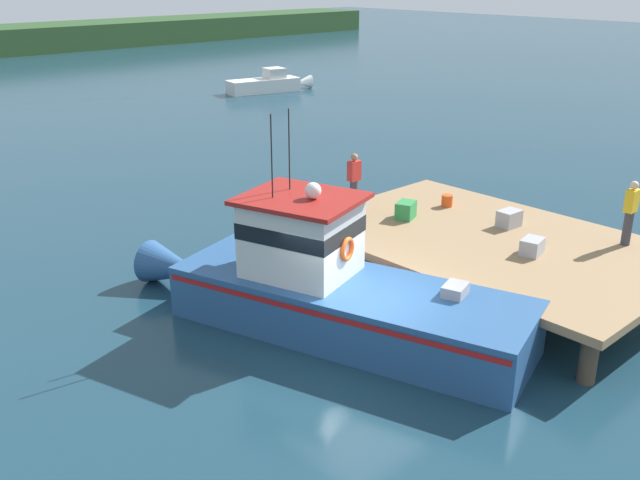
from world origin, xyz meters
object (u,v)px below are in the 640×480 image
(deckhand_further_back, at_px, (354,180))
(moored_boat_far_right, at_px, (269,84))
(deckhand_by_the_boat, at_px, (630,212))
(crate_single_far, at_px, (406,210))
(bait_bucket, at_px, (447,201))
(main_fishing_boat, at_px, (326,287))
(crate_stack_mid_dock, at_px, (509,219))
(crate_single_by_cleat, at_px, (532,246))

(deckhand_further_back, height_order, moored_boat_far_right, deckhand_further_back)
(deckhand_by_the_boat, distance_m, moored_boat_far_right, 32.51)
(deckhand_further_back, bearing_deg, crate_single_far, -70.82)
(crate_single_far, bearing_deg, bait_bucket, -4.54)
(deckhand_further_back, relative_size, moored_boat_far_right, 0.27)
(main_fishing_boat, relative_size, crate_single_far, 16.49)
(bait_bucket, bearing_deg, crate_stack_mid_dock, -94.58)
(deckhand_by_the_boat, bearing_deg, deckhand_further_back, 114.65)
(main_fishing_boat, height_order, crate_single_far, main_fishing_boat)
(moored_boat_far_right, bearing_deg, crate_single_far, -121.82)
(crate_single_far, bearing_deg, deckhand_by_the_boat, -63.81)
(deckhand_by_the_boat, bearing_deg, bait_bucket, 99.36)
(crate_stack_mid_dock, bearing_deg, deckhand_further_back, 117.88)
(bait_bucket, bearing_deg, crate_single_far, 175.46)
(moored_boat_far_right, bearing_deg, deckhand_further_back, -124.30)
(deckhand_further_back, bearing_deg, crate_single_by_cleat, -82.16)
(deckhand_further_back, xyz_separation_m, moored_boat_far_right, (15.89, 23.30, -1.54))
(bait_bucket, distance_m, deckhand_by_the_boat, 4.99)
(crate_single_far, height_order, deckhand_further_back, deckhand_further_back)
(deckhand_further_back, distance_m, moored_boat_far_right, 28.24)
(main_fishing_boat, distance_m, bait_bucket, 6.19)
(crate_stack_mid_dock, distance_m, moored_boat_far_right, 30.45)
(main_fishing_boat, relative_size, crate_stack_mid_dock, 16.49)
(crate_stack_mid_dock, xyz_separation_m, deckhand_further_back, (-2.00, 3.79, 0.64))
(main_fishing_boat, height_order, deckhand_further_back, main_fishing_boat)
(main_fishing_boat, xyz_separation_m, deckhand_by_the_boat, (6.84, -3.54, 1.05))
(main_fishing_boat, height_order, crate_single_by_cleat, main_fishing_boat)
(main_fishing_boat, height_order, moored_boat_far_right, main_fishing_boat)
(moored_boat_far_right, bearing_deg, crate_single_by_cleat, -117.98)
(main_fishing_boat, bearing_deg, moored_boat_far_right, 53.04)
(crate_stack_mid_dock, xyz_separation_m, bait_bucket, (0.17, 2.17, -0.05))
(main_fishing_boat, xyz_separation_m, crate_single_by_cleat, (4.59, -2.30, 0.39))
(deckhand_further_back, bearing_deg, crate_stack_mid_dock, -62.12)
(main_fishing_boat, bearing_deg, crate_stack_mid_dock, -8.09)
(deckhand_by_the_boat, xyz_separation_m, moored_boat_far_right, (12.91, 29.79, -1.54))
(crate_single_far, relative_size, deckhand_by_the_boat, 0.37)
(crate_single_far, height_order, deckhand_by_the_boat, deckhand_by_the_boat)
(bait_bucket, bearing_deg, deckhand_by_the_boat, -80.64)
(deckhand_by_the_boat, relative_size, moored_boat_far_right, 0.27)
(bait_bucket, xyz_separation_m, moored_boat_far_right, (13.72, 24.92, -0.85))
(crate_stack_mid_dock, relative_size, moored_boat_far_right, 0.10)
(bait_bucket, xyz_separation_m, deckhand_by_the_boat, (0.80, -4.88, 0.69))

